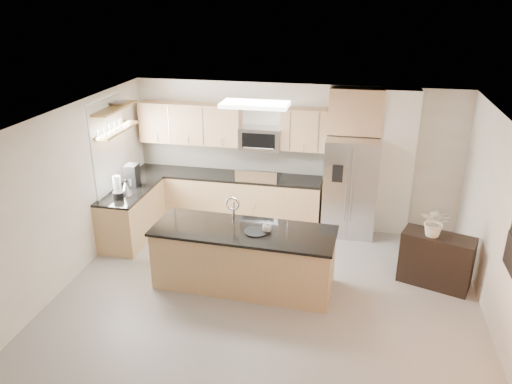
% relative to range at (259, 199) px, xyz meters
% --- Properties ---
extents(floor, '(6.50, 6.50, 0.00)m').
position_rel_range_xyz_m(floor, '(0.60, -2.92, -0.47)').
color(floor, gray).
rests_on(floor, ground).
extents(ceiling, '(6.00, 6.50, 0.02)m').
position_rel_range_xyz_m(ceiling, '(0.60, -2.92, 2.13)').
color(ceiling, silver).
rests_on(ceiling, wall_back).
extents(wall_back, '(6.00, 0.02, 2.60)m').
position_rel_range_xyz_m(wall_back, '(0.60, 0.33, 0.83)').
color(wall_back, white).
rests_on(wall_back, floor).
extents(wall_left, '(0.02, 6.50, 2.60)m').
position_rel_range_xyz_m(wall_left, '(-2.40, -2.92, 0.83)').
color(wall_left, white).
rests_on(wall_left, floor).
extents(back_counter, '(3.55, 0.66, 1.44)m').
position_rel_range_xyz_m(back_counter, '(-0.63, 0.01, -0.00)').
color(back_counter, tan).
rests_on(back_counter, floor).
extents(left_counter, '(0.66, 1.50, 0.92)m').
position_rel_range_xyz_m(left_counter, '(-2.07, -1.07, -0.01)').
color(left_counter, tan).
rests_on(left_counter, floor).
extents(range, '(0.76, 0.64, 1.14)m').
position_rel_range_xyz_m(range, '(0.00, 0.00, 0.00)').
color(range, black).
rests_on(range, floor).
extents(upper_cabinets, '(3.50, 0.33, 0.75)m').
position_rel_range_xyz_m(upper_cabinets, '(-0.70, 0.16, 1.35)').
color(upper_cabinets, tan).
rests_on(upper_cabinets, wall_back).
extents(microwave, '(0.76, 0.40, 0.40)m').
position_rel_range_xyz_m(microwave, '(0.00, 0.12, 1.16)').
color(microwave, '#B9B9BC').
rests_on(microwave, upper_cabinets).
extents(refrigerator, '(0.92, 0.78, 1.78)m').
position_rel_range_xyz_m(refrigerator, '(1.66, -0.05, 0.42)').
color(refrigerator, '#B9B9BC').
rests_on(refrigerator, floor).
extents(partition_column, '(0.60, 0.30, 2.60)m').
position_rel_range_xyz_m(partition_column, '(2.42, 0.18, 0.83)').
color(partition_column, white).
rests_on(partition_column, floor).
extents(window, '(0.04, 1.15, 1.65)m').
position_rel_range_xyz_m(window, '(-2.38, -1.07, 1.18)').
color(window, white).
rests_on(window, wall_left).
extents(shelf_lower, '(0.30, 1.20, 0.04)m').
position_rel_range_xyz_m(shelf_lower, '(-2.25, -0.97, 1.48)').
color(shelf_lower, olive).
rests_on(shelf_lower, wall_left).
extents(shelf_upper, '(0.30, 1.20, 0.04)m').
position_rel_range_xyz_m(shelf_upper, '(-2.25, -0.97, 1.85)').
color(shelf_upper, olive).
rests_on(shelf_upper, wall_left).
extents(ceiling_fixture, '(1.00, 0.50, 0.06)m').
position_rel_range_xyz_m(ceiling_fixture, '(0.20, -1.32, 2.09)').
color(ceiling_fixture, white).
rests_on(ceiling_fixture, ceiling).
extents(island, '(2.69, 1.07, 1.34)m').
position_rel_range_xyz_m(island, '(0.21, -2.17, -0.01)').
color(island, tan).
rests_on(island, floor).
extents(credenza, '(1.10, 0.73, 0.81)m').
position_rel_range_xyz_m(credenza, '(3.00, -1.57, -0.07)').
color(credenza, black).
rests_on(credenza, floor).
extents(cup, '(0.17, 0.17, 0.11)m').
position_rel_range_xyz_m(cup, '(0.55, -2.17, 0.50)').
color(cup, silver).
rests_on(cup, island).
extents(platter, '(0.45, 0.45, 0.02)m').
position_rel_range_xyz_m(platter, '(0.40, -2.22, 0.46)').
color(platter, black).
rests_on(platter, island).
extents(blender, '(0.17, 0.17, 0.40)m').
position_rel_range_xyz_m(blender, '(-2.08, -1.48, 0.62)').
color(blender, black).
rests_on(blender, left_counter).
extents(kettle, '(0.21, 0.21, 0.27)m').
position_rel_range_xyz_m(kettle, '(-2.03, -1.29, 0.57)').
color(kettle, '#B9B9BC').
rests_on(kettle, left_counter).
extents(coffee_maker, '(0.22, 0.26, 0.39)m').
position_rel_range_xyz_m(coffee_maker, '(-2.09, -0.87, 0.63)').
color(coffee_maker, black).
rests_on(coffee_maker, left_counter).
extents(bowl, '(0.39, 0.39, 0.09)m').
position_rel_range_xyz_m(bowl, '(-2.25, -0.84, 1.91)').
color(bowl, '#B9B9BC').
rests_on(bowl, shelf_upper).
extents(flower_vase, '(0.72, 0.67, 0.67)m').
position_rel_range_xyz_m(flower_vase, '(2.91, -1.60, 0.67)').
color(flower_vase, silver).
rests_on(flower_vase, credenza).
extents(television, '(0.14, 1.08, 0.62)m').
position_rel_range_xyz_m(television, '(3.51, -3.12, 0.88)').
color(television, black).
rests_on(television, wall_right).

